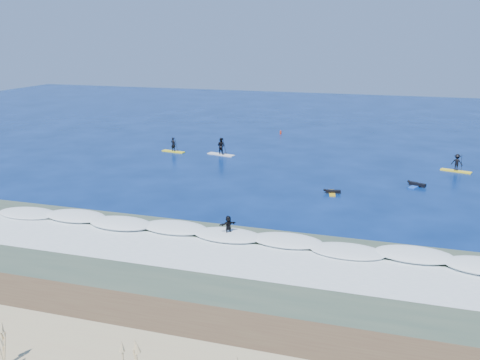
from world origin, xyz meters
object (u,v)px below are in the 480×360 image
(sup_paddler_left, at_px, (173,147))
(marker_buoy, at_px, (281,132))
(sup_paddler_center, at_px, (221,148))
(prone_paddler_near, at_px, (332,192))
(sup_paddler_right, at_px, (457,164))
(prone_paddler_far, at_px, (416,185))
(wave_surfer, at_px, (228,227))

(sup_paddler_left, distance_m, marker_buoy, 17.26)
(sup_paddler_center, height_order, prone_paddler_near, sup_paddler_center)
(sup_paddler_center, bearing_deg, sup_paddler_right, 14.29)
(sup_paddler_left, xyz_separation_m, sup_paddler_right, (30.54, 0.16, 0.18))
(marker_buoy, bearing_deg, sup_paddler_right, -34.10)
(sup_paddler_left, distance_m, prone_paddler_far, 27.55)
(prone_paddler_far, distance_m, marker_buoy, 27.42)
(sup_paddler_center, relative_size, prone_paddler_far, 1.52)
(prone_paddler_near, distance_m, prone_paddler_far, 8.24)
(sup_paddler_left, distance_m, prone_paddler_near, 22.71)
(sup_paddler_right, bearing_deg, marker_buoy, 162.58)
(prone_paddler_near, bearing_deg, marker_buoy, 11.71)
(sup_paddler_center, xyz_separation_m, sup_paddler_right, (24.75, 0.01, -0.06))
(sup_paddler_right, relative_size, prone_paddler_far, 1.36)
(sup_paddler_right, xyz_separation_m, prone_paddler_far, (-3.79, -6.74, -0.64))
(wave_surfer, distance_m, marker_buoy, 38.36)
(sup_paddler_right, xyz_separation_m, prone_paddler_near, (-10.71, -11.22, -0.66))
(sup_paddler_left, height_order, prone_paddler_near, sup_paddler_left)
(marker_buoy, bearing_deg, wave_surfer, -82.03)
(sup_paddler_right, bearing_deg, sup_paddler_left, -163.02)
(prone_paddler_near, distance_m, marker_buoy, 27.70)
(sup_paddler_left, distance_m, sup_paddler_right, 30.54)
(sup_paddler_center, distance_m, prone_paddler_far, 22.03)
(prone_paddler_near, bearing_deg, wave_surfer, 146.41)
(prone_paddler_far, xyz_separation_m, marker_buoy, (-17.47, 21.13, 0.11))
(sup_paddler_right, relative_size, marker_buoy, 4.94)
(sup_paddler_left, relative_size, prone_paddler_near, 1.48)
(sup_paddler_center, relative_size, sup_paddler_right, 1.12)
(prone_paddler_near, relative_size, wave_surfer, 1.08)
(prone_paddler_far, bearing_deg, sup_paddler_center, 96.67)
(prone_paddler_far, bearing_deg, prone_paddler_near, 147.39)
(prone_paddler_far, distance_m, wave_surfer, 20.79)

